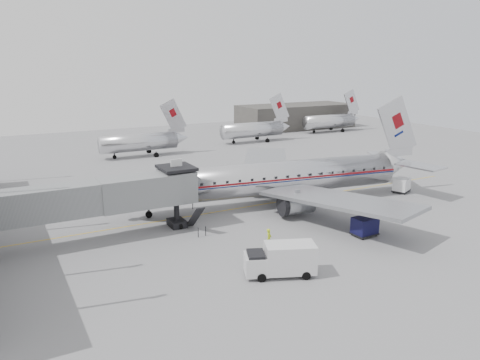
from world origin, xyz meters
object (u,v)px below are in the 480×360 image
object	(u,v)px
airliner	(279,178)
baggage_cart_navy	(365,226)
ramp_worker	(269,238)
service_van	(281,259)
baggage_cart_white	(402,185)

from	to	relation	value
airliner	baggage_cart_navy	xyz separation A→B (m)	(1.59, -13.29, -2.19)
baggage_cart_navy	ramp_worker	size ratio (longest dim) A/B	1.32
service_van	baggage_cart_white	bearing A→B (deg)	47.93
service_van	ramp_worker	distance (m)	5.78
airliner	baggage_cart_white	distance (m)	17.61
service_van	baggage_cart_navy	size ratio (longest dim) A/B	2.44
baggage_cart_white	ramp_worker	size ratio (longest dim) A/B	1.56
baggage_cart_navy	service_van	bearing A→B (deg)	-166.75
airliner	ramp_worker	xyz separation A→B (m)	(-8.43, -11.48, -2.25)
airliner	ramp_worker	size ratio (longest dim) A/B	21.35
service_van	airliner	bearing A→B (deg)	80.03
service_van	baggage_cart_white	xyz separation A→B (m)	(27.72, 13.33, -0.40)
airliner	baggage_cart_navy	world-z (taller)	airliner
airliner	service_van	xyz separation A→B (m)	(-10.59, -16.81, -1.79)
airliner	baggage_cart_navy	size ratio (longest dim) A/B	16.11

